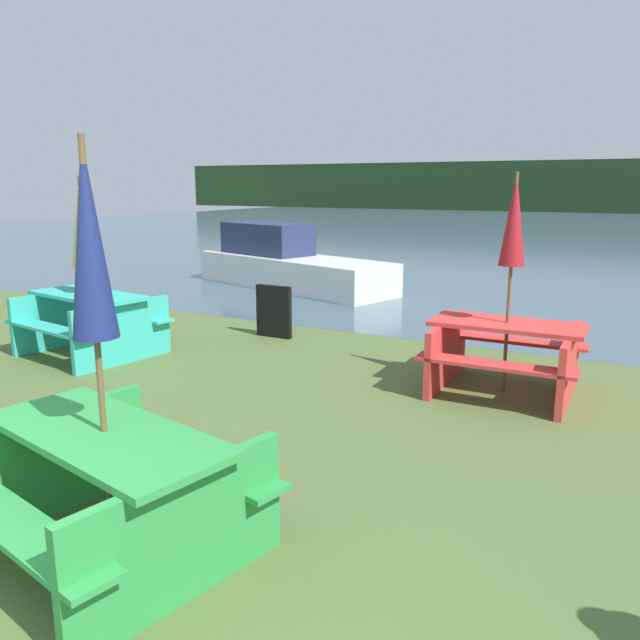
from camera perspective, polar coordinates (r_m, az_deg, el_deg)
name	(u,v)px	position (r m, az deg, el deg)	size (l,w,h in m)	color
water	(590,229)	(33.35, 23.43, 7.60)	(60.00, 50.00, 0.00)	#425B6B
far_treeline	(619,186)	(53.24, 25.63, 10.97)	(80.00, 1.60, 4.00)	#193319
picnic_table_green	(108,480)	(3.97, -18.81, -13.69)	(1.91, 1.69, 0.77)	green
picnic_table_teal	(90,318)	(8.51, -20.28, 0.14)	(1.83, 1.61, 0.80)	#33B7A8
picnic_table_red	(505,350)	(6.84, 16.60, -2.68)	(1.57, 1.41, 0.75)	red
umbrella_gold	(82,224)	(8.35, -20.90, 8.22)	(0.32, 0.32, 2.26)	brown
umbrella_navy	(89,244)	(3.60, -20.33, 6.52)	(0.25, 0.25, 2.41)	brown
umbrella_crimson	(514,222)	(6.63, 17.31, 8.53)	(0.26, 0.26, 2.28)	brown
boat	(287,264)	(13.39, -3.03, 5.14)	(4.93, 2.71, 1.33)	silver
signboard	(274,311)	(8.94, -4.24, 0.79)	(0.55, 0.08, 0.75)	black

